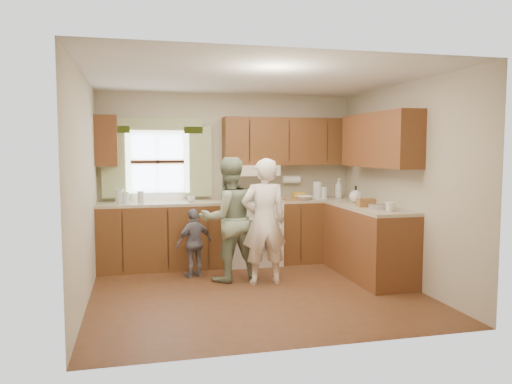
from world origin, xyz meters
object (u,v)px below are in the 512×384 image
object	(u,v)px
woman_left	(264,221)
child	(194,243)
stove	(253,232)
woman_right	(228,219)

from	to	relation	value
woman_left	child	size ratio (longest dim) A/B	1.73
stove	woman_left	distance (m)	1.16
stove	woman_left	world-z (taller)	woman_left
woman_left	woman_right	distance (m)	0.48
woman_left	woman_right	size ratio (longest dim) A/B	0.99
woman_left	stove	bearing A→B (deg)	-95.40
woman_left	woman_right	world-z (taller)	woman_right
woman_right	child	xyz separation A→B (m)	(-0.41, 0.26, -0.34)
woman_left	child	xyz separation A→B (m)	(-0.81, 0.52, -0.33)
child	stove	bearing A→B (deg)	-172.02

